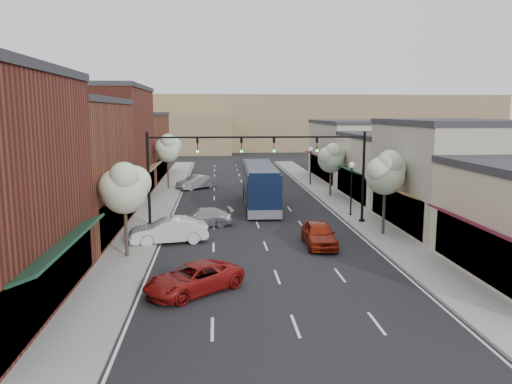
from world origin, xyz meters
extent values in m
plane|color=black|center=(0.00, 0.00, 0.00)|extent=(160.00, 160.00, 0.00)
cube|color=gray|center=(-8.40, 18.50, 0.07)|extent=(2.80, 73.00, 0.15)
cube|color=gray|center=(8.40, 18.50, 0.07)|extent=(2.80, 73.00, 0.15)
cube|color=gray|center=(-7.00, 18.50, 0.07)|extent=(0.25, 73.00, 0.17)
cube|color=gray|center=(7.00, 18.50, 0.07)|extent=(0.25, 73.00, 0.17)
cube|color=black|center=(-10.10, -8.00, 1.60)|extent=(0.60, 11.90, 2.60)
cube|color=#173A27|center=(-9.30, -8.00, 3.10)|extent=(1.07, 9.80, 0.49)
cube|color=brown|center=(-14.30, 6.00, 4.50)|extent=(9.00, 14.00, 9.00)
cube|color=#2D2D30|center=(-14.30, 6.00, 9.20)|extent=(9.20, 14.10, 0.40)
cube|color=black|center=(-10.10, 6.00, 1.60)|extent=(0.60, 11.90, 2.60)
cube|color=#50121E|center=(-9.30, 6.00, 3.10)|extent=(1.07, 9.80, 0.49)
cube|color=maroon|center=(-14.30, 20.00, 5.25)|extent=(9.00, 14.00, 10.50)
cube|color=#2D2D30|center=(-14.30, 20.00, 10.70)|extent=(9.20, 14.10, 0.40)
cube|color=black|center=(-10.10, 20.00, 1.60)|extent=(0.60, 11.90, 2.60)
cube|color=olive|center=(-9.30, 20.00, 3.10)|extent=(1.07, 9.80, 0.49)
cube|color=brown|center=(-14.30, 36.00, 4.00)|extent=(9.00, 18.00, 8.00)
cube|color=#2D2D30|center=(-14.30, 36.00, 8.20)|extent=(9.20, 18.10, 0.40)
cube|color=black|center=(-10.10, 36.00, 1.60)|extent=(0.60, 15.30, 2.60)
cube|color=#173A27|center=(-9.30, 36.00, 3.10)|extent=(1.07, 12.60, 0.49)
cube|color=black|center=(10.10, -6.00, 1.60)|extent=(0.60, 10.20, 2.60)
cube|color=#50121E|center=(9.30, -6.00, 3.10)|extent=(1.07, 8.40, 0.49)
cube|color=#A8A090|center=(13.80, 6.00, 3.75)|extent=(8.00, 12.00, 7.50)
cube|color=#2D2D30|center=(13.80, 6.00, 7.70)|extent=(8.20, 12.10, 0.40)
cube|color=black|center=(10.10, 6.00, 1.60)|extent=(0.60, 10.20, 2.60)
cube|color=olive|center=(9.30, 6.00, 3.10)|extent=(1.07, 8.40, 0.49)
cube|color=beige|center=(13.80, 18.00, 3.00)|extent=(8.00, 12.00, 6.00)
cube|color=#2D2D30|center=(13.80, 18.00, 6.20)|extent=(8.20, 12.10, 0.40)
cube|color=black|center=(10.10, 18.00, 1.60)|extent=(0.60, 10.20, 2.60)
cube|color=#173A27|center=(9.30, 18.00, 3.10)|extent=(1.07, 8.40, 0.49)
cube|color=#A8A090|center=(13.80, 32.00, 3.50)|extent=(8.00, 16.00, 7.00)
cube|color=#2D2D30|center=(13.80, 32.00, 7.20)|extent=(8.20, 16.10, 0.40)
cube|color=black|center=(10.10, 32.00, 1.60)|extent=(0.60, 13.60, 2.60)
cube|color=#50121E|center=(9.30, 32.00, 3.10)|extent=(1.07, 11.20, 0.49)
cube|color=#7A6647|center=(0.00, 90.00, 6.00)|extent=(120.00, 30.00, 12.00)
cube|color=#7A6647|center=(-25.00, 78.00, 4.00)|extent=(50.00, 20.00, 8.00)
cylinder|color=black|center=(8.00, 8.00, 0.15)|extent=(0.44, 0.44, 0.30)
cylinder|color=black|center=(8.00, 8.00, 3.50)|extent=(0.20, 0.20, 7.00)
cylinder|color=black|center=(4.00, 8.00, 6.60)|extent=(8.00, 0.14, 0.14)
imported|color=black|center=(4.40, 8.00, 6.00)|extent=(0.18, 0.46, 1.10)
sphere|color=#19E533|center=(4.40, 7.88, 5.58)|extent=(0.18, 0.18, 0.18)
imported|color=black|center=(1.20, 8.00, 6.00)|extent=(0.18, 0.46, 1.10)
sphere|color=#19E533|center=(1.20, 7.88, 5.58)|extent=(0.18, 0.18, 0.18)
cylinder|color=black|center=(-8.00, 8.00, 0.15)|extent=(0.44, 0.44, 0.30)
cylinder|color=black|center=(-8.00, 8.00, 3.50)|extent=(0.20, 0.20, 7.00)
cylinder|color=black|center=(-4.00, 8.00, 6.60)|extent=(8.00, 0.14, 0.14)
imported|color=black|center=(-4.40, 8.00, 6.00)|extent=(0.18, 0.46, 1.10)
sphere|color=#19E533|center=(-4.40, 7.88, 5.58)|extent=(0.18, 0.18, 0.18)
imported|color=black|center=(-1.20, 8.00, 6.00)|extent=(0.18, 0.46, 1.10)
sphere|color=#19E533|center=(-1.20, 7.88, 5.58)|extent=(0.18, 0.18, 0.18)
cylinder|color=#47382B|center=(8.30, 4.00, 1.86)|extent=(0.20, 0.20, 3.71)
sphere|color=#A5C094|center=(8.30, 4.00, 4.18)|extent=(2.60, 2.60, 2.60)
sphere|color=#A5C094|center=(8.80, 4.30, 4.64)|extent=(2.00, 2.00, 2.00)
sphere|color=#A5C094|center=(7.90, 3.70, 4.52)|extent=(1.90, 1.90, 1.90)
sphere|color=#A5C094|center=(8.40, 3.50, 5.10)|extent=(1.70, 1.70, 1.70)
cylinder|color=#47382B|center=(8.30, 20.00, 1.66)|extent=(0.20, 0.20, 3.33)
sphere|color=#A5C094|center=(8.30, 20.00, 3.74)|extent=(2.60, 2.60, 2.60)
sphere|color=#A5C094|center=(8.80, 20.30, 4.16)|extent=(2.00, 2.00, 2.00)
sphere|color=#A5C094|center=(7.90, 19.70, 4.06)|extent=(1.90, 1.90, 1.90)
sphere|color=#A5C094|center=(8.40, 19.50, 4.58)|extent=(1.70, 1.70, 1.70)
cylinder|color=#47382B|center=(-8.30, 0.00, 1.76)|extent=(0.20, 0.20, 3.52)
sphere|color=#A5C094|center=(-8.30, 0.00, 3.96)|extent=(2.60, 2.60, 2.60)
sphere|color=#A5C094|center=(-7.80, 0.30, 4.40)|extent=(2.00, 2.00, 2.00)
sphere|color=#A5C094|center=(-8.70, -0.30, 4.29)|extent=(1.90, 1.90, 1.90)
sphere|color=#A5C094|center=(-8.20, -0.50, 4.84)|extent=(1.70, 1.70, 1.70)
cylinder|color=#47382B|center=(-8.30, 26.00, 1.92)|extent=(0.20, 0.20, 3.84)
sphere|color=#A5C094|center=(-8.30, 26.00, 4.32)|extent=(2.60, 2.60, 2.60)
sphere|color=#A5C094|center=(-7.80, 26.30, 4.80)|extent=(2.00, 2.00, 2.00)
sphere|color=#A5C094|center=(-8.70, 25.70, 4.68)|extent=(1.90, 1.90, 1.90)
sphere|color=#A5C094|center=(-8.20, 25.50, 5.28)|extent=(1.70, 1.70, 1.70)
cylinder|color=black|center=(7.80, 10.50, 0.10)|extent=(0.28, 0.28, 0.20)
cylinder|color=black|center=(7.80, 10.50, 2.00)|extent=(0.12, 0.12, 4.00)
sphere|color=white|center=(7.80, 10.50, 4.22)|extent=(0.44, 0.44, 0.44)
cylinder|color=black|center=(7.80, 28.00, 0.10)|extent=(0.28, 0.28, 0.20)
cylinder|color=black|center=(7.80, 28.00, 2.00)|extent=(0.12, 0.12, 4.00)
sphere|color=white|center=(7.80, 28.00, 4.22)|extent=(0.44, 0.44, 0.44)
cube|color=black|center=(0.80, 15.18, 2.02)|extent=(2.96, 12.40, 3.15)
cube|color=#595B60|center=(0.80, 15.18, 0.57)|extent=(2.98, 12.42, 0.72)
cube|color=black|center=(0.80, 15.18, 2.47)|extent=(2.99, 11.41, 1.13)
cube|color=black|center=(0.80, 15.18, 3.65)|extent=(2.73, 11.90, 0.26)
cube|color=black|center=(0.66, 9.06, 2.67)|extent=(2.14, 0.13, 1.23)
cylinder|color=black|center=(-0.51, 10.89, 0.53)|extent=(0.35, 1.08, 1.07)
cylinder|color=black|center=(1.91, 10.84, 0.53)|extent=(0.35, 1.08, 1.07)
cylinder|color=black|center=(-0.32, 19.12, 0.53)|extent=(0.35, 1.08, 1.07)
cylinder|color=black|center=(2.10, 19.06, 0.53)|extent=(0.35, 1.08, 1.07)
cylinder|color=black|center=(-0.36, 17.68, 0.53)|extent=(0.35, 1.08, 1.07)
cylinder|color=black|center=(2.07, 17.62, 0.53)|extent=(0.35, 1.08, 1.07)
imported|color=maroon|center=(3.37, 1.78, 0.79)|extent=(2.02, 4.70, 1.58)
imported|color=maroon|center=(-4.20, -5.89, 0.68)|extent=(5.23, 4.83, 1.36)
imported|color=silver|center=(-6.20, 3.30, 0.82)|extent=(5.23, 2.60, 1.65)
imported|color=gray|center=(-4.20, 7.98, 0.67)|extent=(4.86, 2.50, 1.35)
imported|color=#A1A1A6|center=(-5.26, 26.21, 0.76)|extent=(4.58, 4.21, 1.53)
camera|label=1|loc=(-3.07, -28.54, 8.43)|focal=35.00mm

